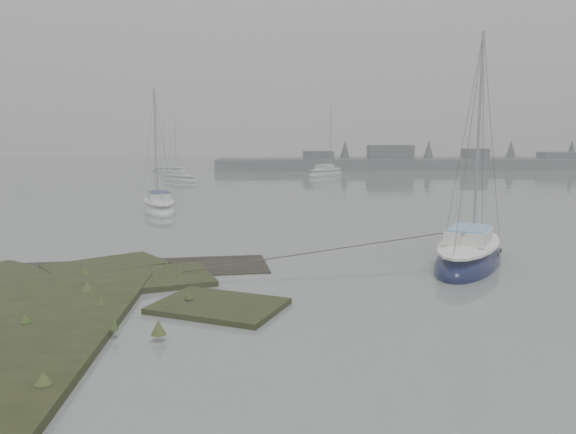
# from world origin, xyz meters

# --- Properties ---
(ground) EXTENTS (160.00, 160.00, 0.00)m
(ground) POSITION_xyz_m (0.00, 30.00, 0.00)
(ground) COLOR slate
(ground) RESTS_ON ground
(far_shoreline) EXTENTS (60.00, 8.00, 4.15)m
(far_shoreline) POSITION_xyz_m (26.84, 61.90, 0.85)
(far_shoreline) COLOR #4C4F51
(far_shoreline) RESTS_ON ground
(sailboat_main) EXTENTS (5.27, 6.90, 9.46)m
(sailboat_main) POSITION_xyz_m (9.69, 4.50, 0.29)
(sailboat_main) COLOR black
(sailboat_main) RESTS_ON ground
(sailboat_white) EXTENTS (3.48, 6.25, 8.39)m
(sailboat_white) POSITION_xyz_m (-4.64, 19.76, 0.26)
(sailboat_white) COLOR silver
(sailboat_white) RESTS_ON ground
(sailboat_far_a) EXTENTS (4.70, 4.76, 7.11)m
(sailboat_far_a) POSITION_xyz_m (-6.36, 42.64, 0.22)
(sailboat_far_a) COLOR silver
(sailboat_far_a) RESTS_ON ground
(sailboat_far_b) EXTENTS (5.68, 6.04, 8.82)m
(sailboat_far_b) POSITION_xyz_m (9.66, 49.19, 0.27)
(sailboat_far_b) COLOR #B8BBC2
(sailboat_far_b) RESTS_ON ground
(sailboat_far_c) EXTENTS (5.20, 4.02, 7.14)m
(sailboat_far_c) POSITION_xyz_m (-9.61, 56.23, 0.22)
(sailboat_far_c) COLOR #B7BBC2
(sailboat_far_c) RESTS_ON ground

